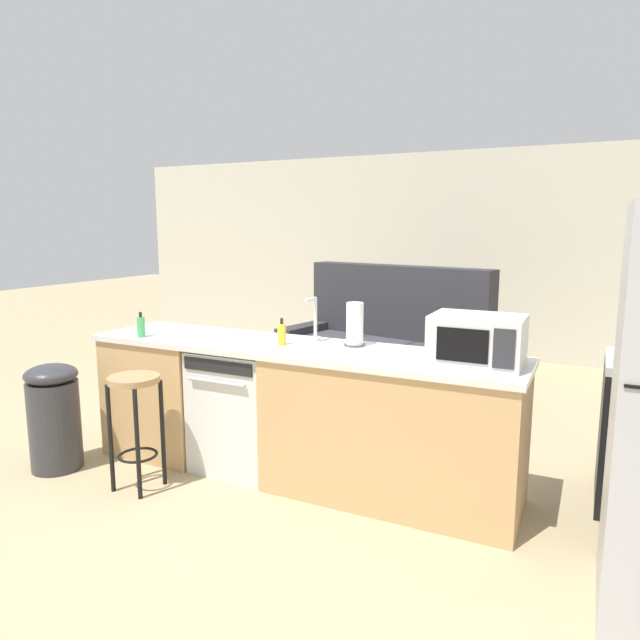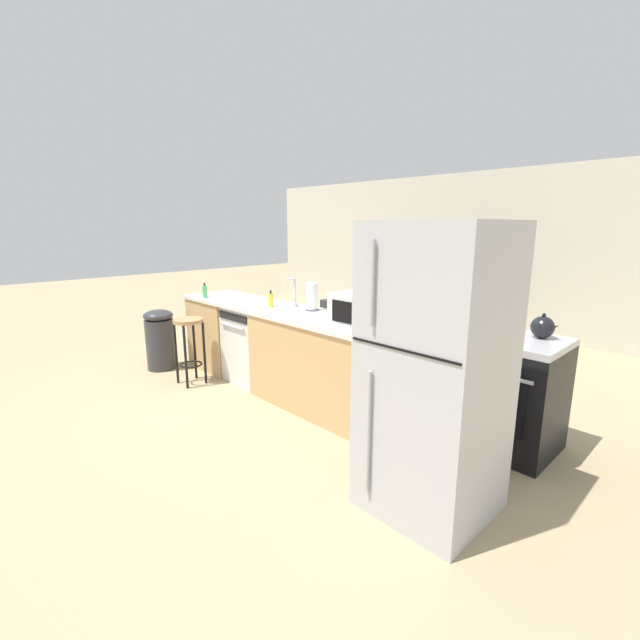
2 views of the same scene
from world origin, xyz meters
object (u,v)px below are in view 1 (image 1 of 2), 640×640
at_px(paper_towel_roll, 355,325).
at_px(dish_soap_bottle, 141,327).
at_px(trash_bin, 54,416).
at_px(microwave, 477,340).
at_px(soap_bottle, 282,334).
at_px(dishwasher, 244,407).
at_px(bar_stool, 135,408).
at_px(couch, 386,354).

bearing_deg(paper_towel_roll, dish_soap_bottle, -165.03).
bearing_deg(trash_bin, microwave, 12.80).
xyz_separation_m(microwave, dish_soap_bottle, (-2.26, -0.22, -0.07)).
height_order(dish_soap_bottle, trash_bin, dish_soap_bottle).
relative_size(paper_towel_roll, soap_bottle, 1.60).
bearing_deg(dishwasher, paper_towel_roll, 12.15).
distance_m(paper_towel_roll, trash_bin, 2.16).
relative_size(paper_towel_roll, dish_soap_bottle, 1.60).
bearing_deg(paper_towel_roll, bar_stool, -147.07).
bearing_deg(paper_towel_roll, couch, 103.62).
height_order(microwave, trash_bin, microwave).
height_order(dishwasher, bar_stool, dishwasher).
bearing_deg(couch, trash_bin, -117.39).
xyz_separation_m(paper_towel_roll, soap_bottle, (-0.44, -0.19, -0.07)).
relative_size(bar_stool, trash_bin, 1.00).
bearing_deg(paper_towel_roll, microwave, -11.48).
bearing_deg(trash_bin, paper_towel_roll, 22.29).
bearing_deg(microwave, paper_towel_roll, 168.52).
bearing_deg(trash_bin, couch, 62.61).
distance_m(paper_towel_roll, dish_soap_bottle, 1.50).
height_order(soap_bottle, couch, couch).
height_order(paper_towel_roll, bar_stool, paper_towel_roll).
height_order(dish_soap_bottle, bar_stool, dish_soap_bottle).
relative_size(soap_bottle, couch, 0.08).
distance_m(microwave, couch, 2.58).
distance_m(bar_stool, trash_bin, 0.75).
bearing_deg(trash_bin, bar_stool, 1.56).
relative_size(soap_bottle, dish_soap_bottle, 1.00).
bearing_deg(couch, soap_bottle, -88.88).
xyz_separation_m(paper_towel_roll, bar_stool, (-1.17, -0.76, -0.50)).
bearing_deg(dishwasher, couch, 82.58).
xyz_separation_m(dishwasher, dish_soap_bottle, (-0.69, -0.22, 0.55)).
distance_m(dishwasher, dish_soap_bottle, 0.91).
bearing_deg(dish_soap_bottle, microwave, 5.65).
relative_size(dishwasher, dish_soap_bottle, 4.77).
bearing_deg(trash_bin, soap_bottle, 22.01).
relative_size(paper_towel_roll, couch, 0.13).
bearing_deg(soap_bottle, couch, 91.12).
bearing_deg(dish_soap_bottle, bar_stool, -53.57).
bearing_deg(soap_bottle, bar_stool, -142.16).
bearing_deg(paper_towel_roll, dishwasher, -167.85).
relative_size(dishwasher, soap_bottle, 4.77).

